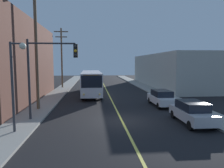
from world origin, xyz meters
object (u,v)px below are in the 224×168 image
at_px(parked_car_white, 162,98).
at_px(utility_pole_mid, 62,55).
at_px(traffic_signal_left_corner, 49,64).
at_px(parked_car_silver, 192,112).
at_px(city_bus, 91,82).
at_px(utility_pole_near, 36,40).
at_px(street_lamp_left, 16,74).

distance_m(parked_car_white, utility_pole_mid, 21.37).
relative_size(utility_pole_mid, traffic_signal_left_corner, 1.72).
distance_m(parked_car_silver, traffic_signal_left_corner, 11.09).
xyz_separation_m(city_bus, utility_pole_near, (-4.86, -9.49, 4.62)).
xyz_separation_m(parked_car_silver, utility_pole_mid, (-12.60, 22.92, 4.97)).
bearing_deg(parked_car_silver, utility_pole_mid, 118.80).
distance_m(city_bus, utility_pole_mid, 10.40).
relative_size(parked_car_silver, traffic_signal_left_corner, 0.74).
height_order(city_bus, utility_pole_near, utility_pole_near).
xyz_separation_m(city_bus, parked_car_white, (7.27, -8.55, -0.98)).
relative_size(city_bus, parked_car_white, 2.76).
distance_m(city_bus, parked_car_white, 11.26).
bearing_deg(parked_car_silver, traffic_signal_left_corner, 170.37).
bearing_deg(city_bus, parked_car_white, -49.62).
bearing_deg(utility_pole_near, parked_car_white, 4.44).
relative_size(utility_pole_near, utility_pole_mid, 1.12).
bearing_deg(parked_car_white, traffic_signal_left_corner, -156.14).
xyz_separation_m(city_bus, traffic_signal_left_corner, (-2.99, -13.08, 2.49)).
bearing_deg(parked_car_white, street_lamp_left, -147.45).
height_order(parked_car_silver, utility_pole_mid, utility_pole_mid).
distance_m(city_bus, utility_pole_near, 11.62).
bearing_deg(traffic_signal_left_corner, utility_pole_near, 117.49).
distance_m(parked_car_white, street_lamp_left, 14.15).
bearing_deg(utility_pole_mid, utility_pole_near, -88.87).
relative_size(parked_car_silver, street_lamp_left, 0.80).
height_order(parked_car_silver, traffic_signal_left_corner, traffic_signal_left_corner).
xyz_separation_m(utility_pole_mid, street_lamp_left, (0.80, -24.07, -2.07)).
relative_size(utility_pole_mid, street_lamp_left, 1.87).
height_order(city_bus, parked_car_white, city_bus).
relative_size(parked_car_white, utility_pole_near, 0.38).
relative_size(utility_pole_near, street_lamp_left, 2.10).
relative_size(city_bus, street_lamp_left, 2.22).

